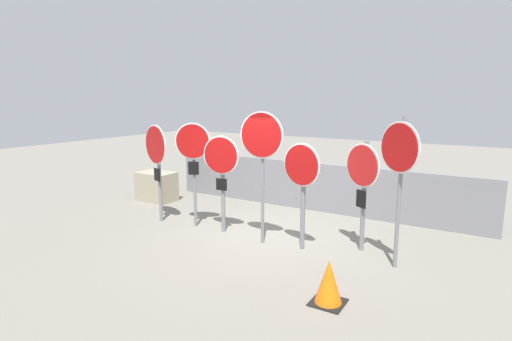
{
  "coord_description": "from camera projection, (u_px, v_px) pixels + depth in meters",
  "views": [
    {
      "loc": [
        3.89,
        -6.94,
        2.89
      ],
      "look_at": [
        -0.28,
        0.0,
        1.39
      ],
      "focal_mm": 28.0,
      "sensor_mm": 36.0,
      "label": 1
    }
  ],
  "objects": [
    {
      "name": "stop_sign_2",
      "position": [
        222.0,
        167.0,
        8.41
      ],
      "size": [
        0.81,
        0.19,
        2.1
      ],
      "rotation": [
        0.0,
        0.0,
        0.14
      ],
      "color": "slate",
      "rests_on": "ground"
    },
    {
      "name": "ground_plane",
      "position": [
        267.0,
        237.0,
        8.35
      ],
      "size": [
        40.0,
        40.0,
        0.0
      ],
      "primitive_type": "plane",
      "color": "gray"
    },
    {
      "name": "stop_sign_0",
      "position": [
        156.0,
        154.0,
        9.14
      ],
      "size": [
        0.87,
        0.3,
        2.27
      ],
      "rotation": [
        0.0,
        0.0,
        -0.3
      ],
      "color": "slate",
      "rests_on": "ground"
    },
    {
      "name": "stop_sign_6",
      "position": [
        399.0,
        160.0,
        6.53
      ],
      "size": [
        0.72,
        0.51,
        2.59
      ],
      "rotation": [
        0.0,
        0.0,
        -0.61
      ],
      "color": "slate",
      "rests_on": "ground"
    },
    {
      "name": "stop_sign_3",
      "position": [
        262.0,
        146.0,
        7.64
      ],
      "size": [
        0.9,
        0.15,
        2.63
      ],
      "rotation": [
        0.0,
        0.0,
        0.06
      ],
      "color": "slate",
      "rests_on": "ground"
    },
    {
      "name": "stop_sign_1",
      "position": [
        193.0,
        151.0,
        8.72
      ],
      "size": [
        0.75,
        0.32,
        2.34
      ],
      "rotation": [
        0.0,
        0.0,
        0.38
      ],
      "color": "slate",
      "rests_on": "ground"
    },
    {
      "name": "stop_sign_4",
      "position": [
        302.0,
        177.0,
        7.43
      ],
      "size": [
        0.8,
        0.22,
        2.06
      ],
      "rotation": [
        0.0,
        0.0,
        -0.22
      ],
      "color": "slate",
      "rests_on": "ground"
    },
    {
      "name": "traffic_cone_0",
      "position": [
        329.0,
        282.0,
        5.62
      ],
      "size": [
        0.47,
        0.47,
        0.65
      ],
      "color": "black",
      "rests_on": "ground"
    },
    {
      "name": "storage_crate",
      "position": [
        157.0,
        186.0,
        11.25
      ],
      "size": [
        1.06,
        0.68,
        0.81
      ],
      "color": "#9E937A",
      "rests_on": "ground"
    },
    {
      "name": "fence_back",
      "position": [
        313.0,
        187.0,
        10.26
      ],
      "size": [
        8.4,
        0.12,
        1.24
      ],
      "color": "slate",
      "rests_on": "ground"
    },
    {
      "name": "stop_sign_5",
      "position": [
        363.0,
        177.0,
        7.37
      ],
      "size": [
        0.73,
        0.42,
        2.1
      ],
      "rotation": [
        0.0,
        0.0,
        -0.51
      ],
      "color": "slate",
      "rests_on": "ground"
    }
  ]
}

